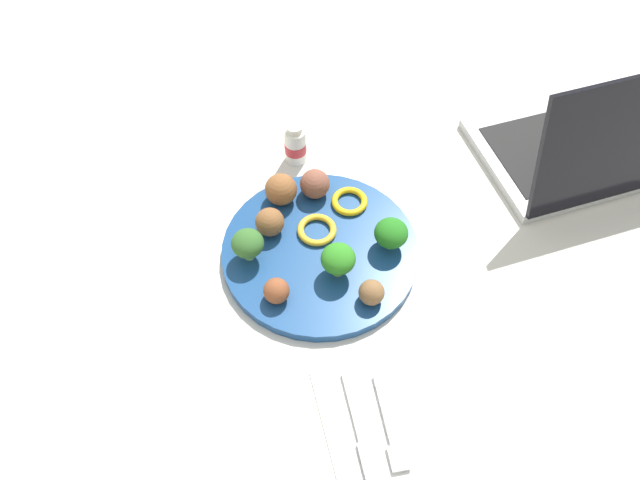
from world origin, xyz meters
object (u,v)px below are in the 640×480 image
object	(u,v)px
laptop	(594,144)
broccoli_floret_near_rim	(391,233)
knife	(362,434)
yogurt_bottle	(295,145)
pepper_ring_mid_right	(318,230)
plate	(320,251)
meatball_mid_left	(281,189)
meatball_back_left	(371,292)
meatball_mid_right	(270,222)
broccoli_floret_mid_right	(248,246)
broccoli_floret_far_rim	(338,259)
meatball_back_right	(315,184)
meatball_front_left	(276,291)
pepper_ring_far_rim	(349,201)
napkin	(374,426)
fork	(391,427)

from	to	relation	value
laptop	broccoli_floret_near_rim	bearing A→B (deg)	-70.31
knife	yogurt_bottle	world-z (taller)	yogurt_bottle
broccoli_floret_near_rim	pepper_ring_mid_right	world-z (taller)	broccoli_floret_near_rim
plate	pepper_ring_mid_right	world-z (taller)	pepper_ring_mid_right
meatball_mid_left	meatball_back_left	bearing A→B (deg)	27.30
meatball_mid_right	knife	distance (m)	0.32
broccoli_floret_mid_right	broccoli_floret_far_rim	size ratio (longest dim) A/B	0.96
meatball_back_right	broccoli_floret_mid_right	bearing A→B (deg)	-45.85
broccoli_floret_far_rim	meatball_front_left	world-z (taller)	broccoli_floret_far_rim
broccoli_floret_mid_right	yogurt_bottle	bearing A→B (deg)	155.15
meatball_mid_left	pepper_ring_far_rim	size ratio (longest dim) A/B	0.89
broccoli_floret_far_rim	pepper_ring_mid_right	xyz separation A→B (m)	(-0.07, -0.02, -0.03)
broccoli_floret_far_rim	laptop	xyz separation A→B (m)	(-0.16, 0.43, -0.01)
meatball_mid_right	broccoli_floret_near_rim	bearing A→B (deg)	72.42
broccoli_floret_near_rim	napkin	bearing A→B (deg)	-16.18
meatball_mid_right	pepper_ring_mid_right	distance (m)	0.07
meatball_back_left	laptop	bearing A→B (deg)	117.74
fork	pepper_ring_mid_right	bearing A→B (deg)	-171.54
broccoli_floret_far_rim	laptop	distance (m)	0.46
plate	yogurt_bottle	xyz separation A→B (m)	(-0.19, -0.01, 0.02)
knife	yogurt_bottle	size ratio (longest dim) A/B	2.01
meatball_mid_left	yogurt_bottle	size ratio (longest dim) A/B	0.66
plate	napkin	distance (m)	0.26
broccoli_floret_mid_right	pepper_ring_far_rim	xyz separation A→B (m)	(-0.08, 0.16, -0.03)
pepper_ring_mid_right	yogurt_bottle	bearing A→B (deg)	-176.21
broccoli_floret_near_rim	pepper_ring_far_rim	distance (m)	0.10
broccoli_floret_mid_right	meatball_back_left	bearing A→B (deg)	59.95
meatball_front_left	napkin	size ratio (longest dim) A/B	0.21
fork	broccoli_floret_near_rim	bearing A→B (deg)	168.06
meatball_mid_right	napkin	bearing A→B (deg)	17.15
meatball_front_left	meatball_mid_right	world-z (taller)	meatball_mid_right
meatball_mid_left	meatball_back_left	xyz separation A→B (m)	(0.19, 0.10, -0.01)
broccoli_floret_near_rim	meatball_back_left	world-z (taller)	broccoli_floret_near_rim
meatball_front_left	laptop	world-z (taller)	laptop
yogurt_bottle	meatball_back_right	bearing A→B (deg)	11.08
napkin	knife	size ratio (longest dim) A/B	1.17
meatball_back_right	yogurt_bottle	size ratio (longest dim) A/B	0.62
napkin	knife	distance (m)	0.02
broccoli_floret_far_rim	pepper_ring_mid_right	bearing A→B (deg)	-167.19
broccoli_floret_mid_right	meatball_mid_right	size ratio (longest dim) A/B	1.23
yogurt_bottle	laptop	distance (m)	0.47
meatball_mid_right	pepper_ring_far_rim	size ratio (longest dim) A/B	0.77
meatball_back_left	napkin	distance (m)	0.17
broccoli_floret_far_rim	laptop	world-z (taller)	laptop
pepper_ring_mid_right	broccoli_floret_far_rim	bearing A→B (deg)	12.81
broccoli_floret_far_rim	yogurt_bottle	world-z (taller)	yogurt_bottle
broccoli_floret_far_rim	meatball_mid_left	world-z (taller)	broccoli_floret_far_rim
knife	broccoli_floret_near_rim	bearing A→B (deg)	160.78
broccoli_floret_near_rim	fork	xyz separation A→B (m)	(0.25, -0.05, -0.04)
meatball_back_right	broccoli_floret_near_rim	bearing A→B (deg)	38.97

